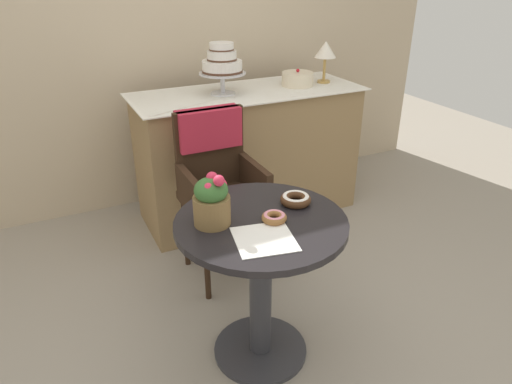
{
  "coord_description": "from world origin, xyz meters",
  "views": [
    {
      "loc": [
        -0.74,
        -1.49,
        1.67
      ],
      "look_at": [
        0.05,
        0.15,
        0.77
      ],
      "focal_mm": 32.66,
      "sensor_mm": 36.0,
      "label": 1
    }
  ],
  "objects_px": {
    "cafe_table": "(261,262)",
    "tiered_cake_stand": "(222,63)",
    "donut_front": "(296,199)",
    "round_layer_cake": "(297,79)",
    "wicker_chair": "(216,168)",
    "donut_mid": "(274,217)",
    "table_lamp": "(325,51)",
    "flower_vase": "(211,200)"
  },
  "relations": [
    {
      "from": "tiered_cake_stand",
      "to": "table_lamp",
      "type": "height_order",
      "value": "tiered_cake_stand"
    },
    {
      "from": "tiered_cake_stand",
      "to": "cafe_table",
      "type": "bearing_deg",
      "value": -105.86
    },
    {
      "from": "donut_front",
      "to": "round_layer_cake",
      "type": "xyz_separation_m",
      "value": [
        0.72,
        1.23,
        0.2
      ]
    },
    {
      "from": "donut_mid",
      "to": "flower_vase",
      "type": "relative_size",
      "value": 0.46
    },
    {
      "from": "donut_mid",
      "to": "table_lamp",
      "type": "bearing_deg",
      "value": 50.37
    },
    {
      "from": "round_layer_cake",
      "to": "cafe_table",
      "type": "bearing_deg",
      "value": -125.56
    },
    {
      "from": "donut_mid",
      "to": "tiered_cake_stand",
      "type": "distance_m",
      "value": 1.42
    },
    {
      "from": "donut_mid",
      "to": "table_lamp",
      "type": "xyz_separation_m",
      "value": [
        1.09,
        1.32,
        0.38
      ]
    },
    {
      "from": "donut_mid",
      "to": "flower_vase",
      "type": "distance_m",
      "value": 0.27
    },
    {
      "from": "cafe_table",
      "to": "donut_mid",
      "type": "height_order",
      "value": "donut_mid"
    },
    {
      "from": "cafe_table",
      "to": "wicker_chair",
      "type": "relative_size",
      "value": 0.75
    },
    {
      "from": "tiered_cake_stand",
      "to": "round_layer_cake",
      "type": "distance_m",
      "value": 0.57
    },
    {
      "from": "donut_mid",
      "to": "tiered_cake_stand",
      "type": "relative_size",
      "value": 0.32
    },
    {
      "from": "cafe_table",
      "to": "table_lamp",
      "type": "distance_m",
      "value": 1.82
    },
    {
      "from": "cafe_table",
      "to": "tiered_cake_stand",
      "type": "distance_m",
      "value": 1.47
    },
    {
      "from": "donut_mid",
      "to": "donut_front",
      "type": "bearing_deg",
      "value": 31.45
    },
    {
      "from": "cafe_table",
      "to": "donut_front",
      "type": "bearing_deg",
      "value": 17.28
    },
    {
      "from": "cafe_table",
      "to": "donut_mid",
      "type": "xyz_separation_m",
      "value": [
        0.04,
        -0.03,
        0.23
      ]
    },
    {
      "from": "donut_front",
      "to": "cafe_table",
      "type": "bearing_deg",
      "value": -162.72
    },
    {
      "from": "wicker_chair",
      "to": "flower_vase",
      "type": "bearing_deg",
      "value": -109.56
    },
    {
      "from": "wicker_chair",
      "to": "table_lamp",
      "type": "relative_size",
      "value": 3.35
    },
    {
      "from": "cafe_table",
      "to": "table_lamp",
      "type": "height_order",
      "value": "table_lamp"
    },
    {
      "from": "donut_front",
      "to": "round_layer_cake",
      "type": "relative_size",
      "value": 0.62
    },
    {
      "from": "donut_mid",
      "to": "table_lamp",
      "type": "height_order",
      "value": "table_lamp"
    },
    {
      "from": "cafe_table",
      "to": "wicker_chair",
      "type": "xyz_separation_m",
      "value": [
        0.1,
        0.75,
        0.13
      ]
    },
    {
      "from": "wicker_chair",
      "to": "tiered_cake_stand",
      "type": "distance_m",
      "value": 0.76
    },
    {
      "from": "wicker_chair",
      "to": "donut_mid",
      "type": "height_order",
      "value": "wicker_chair"
    },
    {
      "from": "wicker_chair",
      "to": "round_layer_cake",
      "type": "relative_size",
      "value": 4.38
    },
    {
      "from": "donut_front",
      "to": "flower_vase",
      "type": "relative_size",
      "value": 0.59
    },
    {
      "from": "round_layer_cake",
      "to": "wicker_chair",
      "type": "bearing_deg",
      "value": -146.95
    },
    {
      "from": "wicker_chair",
      "to": "donut_front",
      "type": "height_order",
      "value": "wicker_chair"
    },
    {
      "from": "cafe_table",
      "to": "donut_front",
      "type": "distance_m",
      "value": 0.31
    },
    {
      "from": "wicker_chair",
      "to": "flower_vase",
      "type": "distance_m",
      "value": 0.77
    },
    {
      "from": "donut_front",
      "to": "table_lamp",
      "type": "xyz_separation_m",
      "value": [
        0.94,
        1.22,
        0.37
      ]
    },
    {
      "from": "donut_front",
      "to": "flower_vase",
      "type": "distance_m",
      "value": 0.4
    },
    {
      "from": "cafe_table",
      "to": "donut_mid",
      "type": "distance_m",
      "value": 0.24
    },
    {
      "from": "cafe_table",
      "to": "donut_front",
      "type": "relative_size",
      "value": 5.32
    },
    {
      "from": "cafe_table",
      "to": "flower_vase",
      "type": "relative_size",
      "value": 3.16
    },
    {
      "from": "cafe_table",
      "to": "table_lamp",
      "type": "bearing_deg",
      "value": 48.54
    },
    {
      "from": "cafe_table",
      "to": "flower_vase",
      "type": "distance_m",
      "value": 0.38
    },
    {
      "from": "wicker_chair",
      "to": "donut_mid",
      "type": "distance_m",
      "value": 0.79
    },
    {
      "from": "wicker_chair",
      "to": "donut_front",
      "type": "distance_m",
      "value": 0.71
    }
  ]
}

